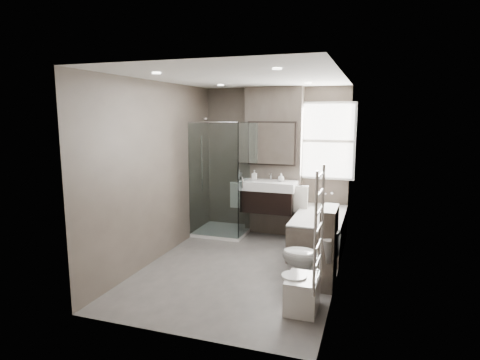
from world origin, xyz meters
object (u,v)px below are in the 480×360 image
at_px(vanity, 268,196).
at_px(bidet, 302,293).
at_px(toilet, 308,257).
at_px(bathtub, 319,230).

height_order(vanity, bidet, vanity).
bearing_deg(bidet, toilet, 93.61).
bearing_deg(vanity, bathtub, -19.37).
relative_size(bathtub, bidet, 3.26).
xyz_separation_m(bathtub, bidet, (0.09, -2.10, -0.12)).
xyz_separation_m(vanity, toilet, (0.97, -1.72, -0.39)).
bearing_deg(vanity, toilet, -60.57).
distance_m(vanity, bidet, 2.68).
distance_m(bathtub, bidet, 2.11).
xyz_separation_m(toilet, bidet, (0.04, -0.71, -0.15)).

